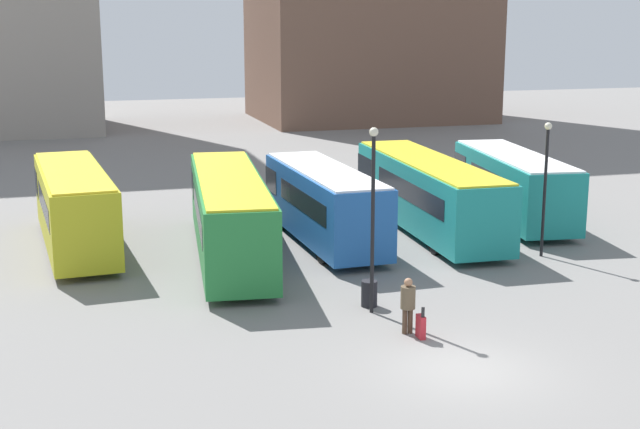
{
  "coord_description": "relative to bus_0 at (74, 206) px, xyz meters",
  "views": [
    {
      "loc": [
        -9.77,
        -20.18,
        9.17
      ],
      "look_at": [
        -1.04,
        10.27,
        2.06
      ],
      "focal_mm": 50.0,
      "sensor_mm": 36.0,
      "label": 1
    }
  ],
  "objects": [
    {
      "name": "bus_2",
      "position": [
        9.84,
        -1.81,
        -0.07
      ],
      "size": [
        2.75,
        9.72,
        3.09
      ],
      "rotation": [
        0.0,
        0.0,
        1.6
      ],
      "color": "#1E56A3",
      "rests_on": "ground_plane"
    },
    {
      "name": "traveler",
      "position": [
        9.19,
        -12.86,
        -0.74
      ],
      "size": [
        0.45,
        0.45,
        1.7
      ],
      "rotation": [
        0.0,
        0.0,
        1.53
      ],
      "color": "#4C3828",
      "rests_on": "ground_plane"
    },
    {
      "name": "bus_1",
      "position": [
        5.72,
        -2.93,
        -0.01
      ],
      "size": [
        3.83,
        12.71,
        3.2
      ],
      "rotation": [
        0.0,
        0.0,
        1.46
      ],
      "color": "#237A38",
      "rests_on": "ground_plane"
    },
    {
      "name": "ground_plane",
      "position": [
        9.64,
        -15.84,
        -1.75
      ],
      "size": [
        160.0,
        160.0,
        0.0
      ],
      "primitive_type": "plane",
      "color": "slate"
    },
    {
      "name": "lamp_post_1",
      "position": [
        8.8,
        -10.77,
        1.69
      ],
      "size": [
        0.28,
        0.28,
        5.86
      ],
      "color": "black",
      "rests_on": "ground_plane"
    },
    {
      "name": "trash_bin",
      "position": [
        8.93,
        -10.17,
        -1.33
      ],
      "size": [
        0.52,
        0.52,
        0.85
      ],
      "color": "black",
      "rests_on": "ground_plane"
    },
    {
      "name": "bus_3",
      "position": [
        14.77,
        -0.92,
        -0.05
      ],
      "size": [
        3.05,
        12.58,
        3.1
      ],
      "rotation": [
        0.0,
        0.0,
        1.54
      ],
      "color": "#19847F",
      "rests_on": "ground_plane"
    },
    {
      "name": "bus_4",
      "position": [
        19.29,
        -0.18,
        -0.1
      ],
      "size": [
        3.77,
        10.03,
        3.05
      ],
      "rotation": [
        0.0,
        0.0,
        1.45
      ],
      "color": "#19847F",
      "rests_on": "ground_plane"
    },
    {
      "name": "lamp_post_0",
      "position": [
        17.37,
        -6.23,
        1.35
      ],
      "size": [
        0.28,
        0.28,
        5.22
      ],
      "color": "black",
      "rests_on": "ground_plane"
    },
    {
      "name": "bus_0",
      "position": [
        0.0,
        0.0,
        0.0
      ],
      "size": [
        3.17,
        10.32,
        3.23
      ],
      "rotation": [
        0.0,
        0.0,
        1.64
      ],
      "color": "gold",
      "rests_on": "ground_plane"
    },
    {
      "name": "suitcase",
      "position": [
        9.42,
        -13.32,
        -1.41
      ],
      "size": [
        0.19,
        0.44,
        0.98
      ],
      "rotation": [
        0.0,
        0.0,
        1.53
      ],
      "color": "#B7232D",
      "rests_on": "ground_plane"
    }
  ]
}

